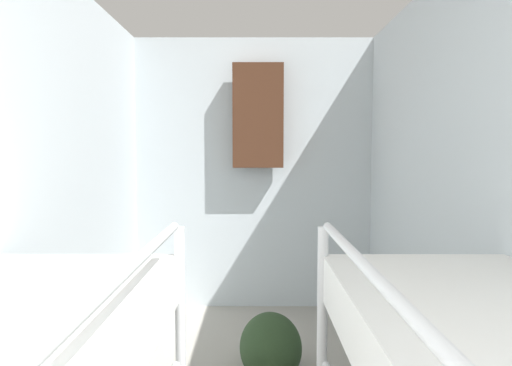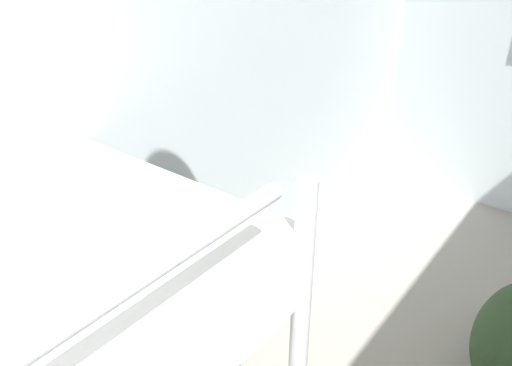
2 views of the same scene
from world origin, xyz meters
name	(u,v)px [view 2 (image 2 of 2)]	position (x,y,z in m)	size (l,w,h in m)	color
wall_left	(54,64)	(-1.09, 2.27, 1.22)	(0.06, 4.65, 2.44)	silver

